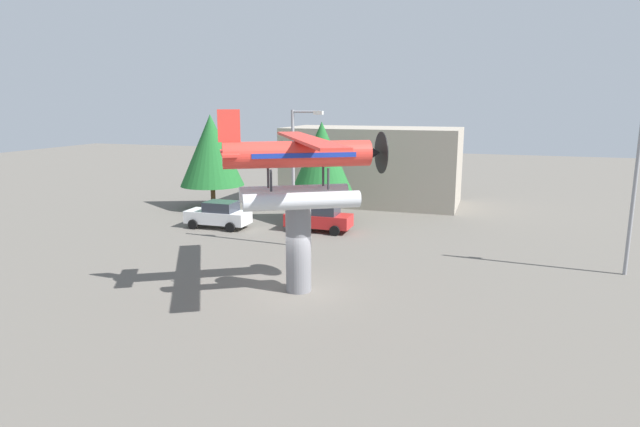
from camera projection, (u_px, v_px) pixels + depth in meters
name	position (u px, v px, depth m)	size (l,w,h in m)	color
ground_plane	(299.00, 290.00, 23.76)	(140.00, 140.00, 0.00)	#605B54
display_pedestal	(298.00, 248.00, 23.38)	(1.10, 1.10, 3.83)	slate
floatplane_monument	(301.00, 166.00, 22.68)	(7.05, 9.55, 4.00)	silver
car_near_white	(219.00, 215.00, 35.54)	(4.20, 2.02, 1.76)	white
car_mid_red	(319.00, 218.00, 34.60)	(4.20, 2.02, 1.76)	red
streetlight_primary	(296.00, 168.00, 30.31)	(1.84, 0.28, 7.70)	gray
storefront_building	(372.00, 165.00, 44.16)	(13.88, 6.75, 6.13)	#9E9384
tree_west	(211.00, 150.00, 41.62)	(4.91, 4.91, 7.24)	brown
tree_east	(322.00, 158.00, 36.57)	(4.42, 4.42, 6.86)	brown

